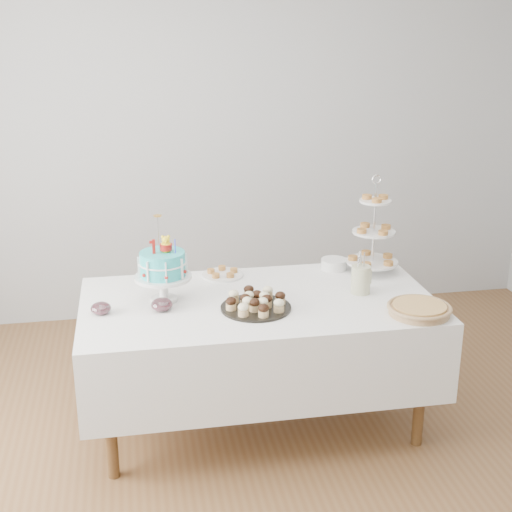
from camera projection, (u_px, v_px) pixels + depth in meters
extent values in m
plane|color=brown|center=(268.00, 452.00, 3.86)|extent=(5.00, 5.00, 0.00)
cube|color=#ABADB0|center=(217.00, 141.00, 5.28)|extent=(5.00, 0.04, 2.70)
cube|color=#ABADB0|center=(449.00, 448.00, 1.56)|extent=(5.00, 0.04, 2.70)
cube|color=silver|center=(258.00, 337.00, 3.96)|extent=(1.92, 1.02, 0.45)
cylinder|color=brown|center=(110.00, 419.00, 3.55)|extent=(0.06, 0.06, 0.67)
cylinder|color=brown|center=(420.00, 390.00, 3.83)|extent=(0.06, 0.06, 0.67)
cylinder|color=brown|center=(111.00, 353.00, 4.24)|extent=(0.06, 0.06, 0.67)
cylinder|color=brown|center=(375.00, 332.00, 4.51)|extent=(0.06, 0.06, 0.67)
cylinder|color=#2DC4C7|center=(163.00, 264.00, 3.81)|extent=(0.24, 0.24, 0.13)
torus|color=white|center=(163.00, 263.00, 3.81)|extent=(0.26, 0.26, 0.01)
cube|color=#B01812|center=(154.00, 247.00, 3.75)|extent=(0.02, 0.02, 0.08)
cylinder|color=blue|center=(175.00, 246.00, 3.76)|extent=(0.01, 0.01, 0.08)
cylinder|color=silver|center=(158.00, 234.00, 3.79)|extent=(0.00, 0.00, 0.19)
cylinder|color=#FFB946|center=(158.00, 216.00, 3.75)|extent=(0.05, 0.05, 0.01)
cylinder|color=black|center=(256.00, 308.00, 3.77)|extent=(0.38, 0.38, 0.01)
ellipsoid|color=black|center=(242.00, 299.00, 3.74)|extent=(0.06, 0.06, 0.04)
ellipsoid|color=beige|center=(269.00, 297.00, 3.76)|extent=(0.06, 0.06, 0.04)
cylinder|color=#A37C58|center=(419.00, 311.00, 3.69)|extent=(0.31, 0.31, 0.04)
cylinder|color=#A97342|center=(419.00, 306.00, 3.69)|extent=(0.28, 0.28, 0.02)
torus|color=#A37C58|center=(419.00, 307.00, 3.69)|extent=(0.33, 0.33, 0.02)
cylinder|color=silver|center=(374.00, 228.00, 4.21)|extent=(0.02, 0.02, 0.55)
cylinder|color=silver|center=(372.00, 262.00, 4.28)|extent=(0.31, 0.31, 0.01)
cylinder|color=silver|center=(374.00, 232.00, 4.22)|extent=(0.25, 0.25, 0.01)
cylinder|color=silver|center=(375.00, 201.00, 4.16)|extent=(0.19, 0.19, 0.01)
torus|color=silver|center=(377.00, 179.00, 4.12)|extent=(0.06, 0.01, 0.06)
cylinder|color=silver|center=(334.00, 264.00, 4.34)|extent=(0.16, 0.16, 0.06)
cylinder|color=silver|center=(223.00, 275.00, 4.24)|extent=(0.25, 0.25, 0.01)
ellipsoid|color=silver|center=(162.00, 305.00, 3.74)|extent=(0.11, 0.11, 0.07)
cylinder|color=#590717|center=(162.00, 305.00, 3.74)|extent=(0.08, 0.08, 0.03)
ellipsoid|color=silver|center=(101.00, 308.00, 3.70)|extent=(0.11, 0.11, 0.06)
cylinder|color=#590717|center=(101.00, 309.00, 3.70)|extent=(0.07, 0.07, 0.03)
cylinder|color=beige|center=(361.00, 280.00, 3.96)|extent=(0.11, 0.11, 0.16)
cylinder|color=beige|center=(371.00, 277.00, 3.96)|extent=(0.01, 0.01, 0.08)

